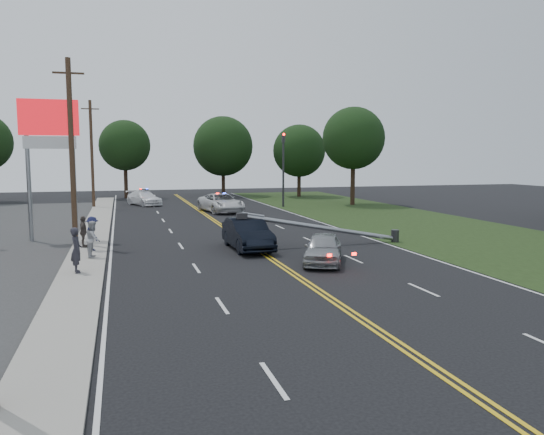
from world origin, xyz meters
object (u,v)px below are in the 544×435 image
object	(u,v)px
crashed_sedan	(248,234)
bystander_c	(92,233)
utility_pole_mid	(72,151)
bystander_a	(76,250)
emergency_b	(144,198)
emergency_a	(221,203)
bystander_d	(83,232)
bystander_b	(93,239)
utility_pole_far	(92,154)
pylon_sign	(50,135)
waiting_sedan	(323,248)
traffic_signal	(283,163)
fallen_streetlight	(331,229)

from	to	relation	value
crashed_sedan	bystander_c	world-z (taller)	bystander_c
utility_pole_mid	bystander_c	xyz separation A→B (m)	(1.03, -2.77, -4.11)
bystander_a	emergency_b	bearing A→B (deg)	-19.54
emergency_a	bystander_d	size ratio (longest dim) A/B	3.59
emergency_a	bystander_b	size ratio (longest dim) A/B	3.42
bystander_c	utility_pole_far	bearing A→B (deg)	-17.78
utility_pole_mid	bystander_c	distance (m)	5.06
pylon_sign	waiting_sedan	xyz separation A→B (m)	(12.47, -10.50, -5.31)
pylon_sign	utility_pole_far	bearing A→B (deg)	86.28
emergency_a	bystander_b	world-z (taller)	bystander_b
pylon_sign	emergency_a	world-z (taller)	pylon_sign
utility_pole_far	emergency_b	size ratio (longest dim) A/B	2.06
traffic_signal	utility_pole_far	world-z (taller)	utility_pole_far
crashed_sedan	emergency_a	world-z (taller)	crashed_sedan
crashed_sedan	bystander_c	bearing A→B (deg)	169.60
utility_pole_far	emergency_b	bearing A→B (deg)	15.82
utility_pole_far	bystander_d	distance (m)	24.07
emergency_a	bystander_a	world-z (taller)	bystander_a
crashed_sedan	emergency_b	size ratio (longest dim) A/B	1.02
emergency_a	pylon_sign	bearing A→B (deg)	-143.49
utility_pole_far	waiting_sedan	world-z (taller)	utility_pole_far
emergency_a	bystander_a	bearing A→B (deg)	-124.01
bystander_b	emergency_a	bearing A→B (deg)	-20.63
bystander_d	pylon_sign	bearing A→B (deg)	26.23
fallen_streetlight	bystander_a	xyz separation A→B (m)	(-12.73, -4.01, 0.13)
crashed_sedan	waiting_sedan	size ratio (longest dim) A/B	1.22
pylon_sign	emergency_b	xyz separation A→B (m)	(6.00, 21.33, -5.29)
emergency_a	bystander_d	distance (m)	19.42
utility_pole_far	crashed_sedan	bearing A→B (deg)	-71.43
pylon_sign	emergency_a	xyz separation A→B (m)	(12.14, 12.77, -5.18)
bystander_d	traffic_signal	bearing A→B (deg)	-40.93
utility_pole_far	bystander_c	distance (m)	25.13
fallen_streetlight	bystander_d	bearing A→B (deg)	169.86
utility_pole_mid	emergency_b	xyz separation A→B (m)	(4.70, 23.33, -4.38)
bystander_d	emergency_a	bearing A→B (deg)	-32.22
fallen_streetlight	utility_pole_far	bearing A→B (deg)	117.24
emergency_b	bystander_b	bearing A→B (deg)	-120.87
pylon_sign	crashed_sedan	distance (m)	12.79
waiting_sedan	bystander_d	xyz separation A→B (m)	(-10.63, 6.80, 0.24)
traffic_signal	crashed_sedan	xyz separation A→B (m)	(-8.76, -22.00, -3.39)
bystander_a	bystander_b	bearing A→B (deg)	-20.84
utility_pole_far	bystander_d	world-z (taller)	utility_pole_far
utility_pole_mid	crashed_sedan	bearing A→B (deg)	-24.63
utility_pole_mid	utility_pole_far	xyz separation A→B (m)	(0.00, 22.00, 0.00)
pylon_sign	utility_pole_far	distance (m)	20.06
pylon_sign	bystander_c	xyz separation A→B (m)	(2.33, -4.77, -5.02)
crashed_sedan	emergency_b	distance (m)	27.63
emergency_b	pylon_sign	bearing A→B (deg)	-129.39
waiting_sedan	bystander_a	distance (m)	10.53
traffic_signal	fallen_streetlight	bearing A→B (deg)	-100.59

